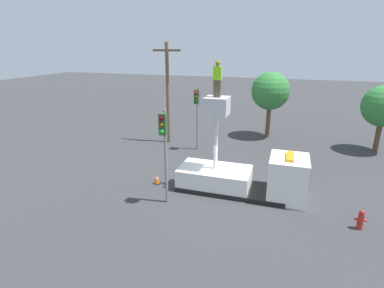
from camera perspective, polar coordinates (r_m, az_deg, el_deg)
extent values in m
plane|color=#38383A|center=(16.61, 7.45, -8.70)|extent=(120.00, 120.00, 0.00)
cube|color=black|center=(16.56, 7.47, -8.33)|extent=(5.70, 2.26, 0.24)
cube|color=white|center=(16.52, 4.32, -6.48)|extent=(3.82, 2.20, 1.17)
cube|color=white|center=(15.95, 17.77, -6.25)|extent=(1.87, 2.20, 2.22)
cube|color=black|center=(15.83, 21.35, -5.10)|extent=(0.03, 1.87, 0.89)
cube|color=orange|center=(15.51, 18.19, -2.28)|extent=(0.36, 1.32, 0.14)
cylinder|color=silver|center=(15.75, 4.56, 0.51)|extent=(0.22, 0.22, 3.06)
cube|color=silver|center=(15.28, 4.74, 7.24)|extent=(1.19, 1.19, 0.90)
cube|color=brown|center=(15.14, 4.83, 10.47)|extent=(0.34, 0.26, 0.84)
cube|color=#8CEA1E|center=(15.06, 4.91, 13.30)|extent=(0.40, 0.26, 0.66)
sphere|color=#9E704C|center=(15.03, 4.95, 14.99)|extent=(0.23, 0.23, 0.23)
cylinder|color=yellow|center=(15.02, 4.96, 15.32)|extent=(0.26, 0.26, 0.09)
cylinder|color=gray|center=(14.40, -5.00, -2.65)|extent=(0.14, 0.14, 4.73)
cube|color=#2D512D|center=(13.69, -5.54, 3.77)|extent=(0.34, 0.28, 1.00)
sphere|color=#490707|center=(13.45, -5.89, 4.86)|extent=(0.22, 0.22, 0.22)
sphere|color=#503C07|center=(13.53, -5.84, 3.58)|extent=(0.22, 0.22, 0.22)
sphere|color=green|center=(13.61, -5.80, 2.32)|extent=(0.22, 0.22, 0.22)
cylinder|color=gray|center=(22.06, 1.03, 4.77)|extent=(0.14, 0.14, 4.67)
cube|color=#2D512D|center=(21.53, 0.89, 9.01)|extent=(0.34, 0.28, 1.00)
sphere|color=red|center=(21.31, 0.75, 9.76)|extent=(0.22, 0.22, 0.22)
sphere|color=#503C07|center=(21.36, 0.74, 8.93)|extent=(0.22, 0.22, 0.22)
sphere|color=#083710|center=(21.41, 0.74, 8.11)|extent=(0.22, 0.22, 0.22)
cylinder|color=#B2231E|center=(14.99, 29.42, -12.71)|extent=(0.25, 0.25, 0.73)
sphere|color=#B2231E|center=(14.79, 29.68, -11.27)|extent=(0.21, 0.21, 0.21)
cylinder|color=#B2231E|center=(14.92, 28.76, -12.43)|extent=(0.12, 0.10, 0.10)
cylinder|color=#B2231E|center=(15.00, 30.16, -12.50)|extent=(0.12, 0.10, 0.10)
cube|color=black|center=(17.36, -6.66, -7.37)|extent=(0.39, 0.39, 0.03)
cone|color=orange|center=(17.24, -6.69, -6.56)|extent=(0.33, 0.33, 0.57)
cylinder|color=white|center=(17.23, -6.70, -6.47)|extent=(0.17, 0.17, 0.08)
cylinder|color=brown|center=(26.22, 14.29, 4.33)|extent=(0.36, 0.36, 2.84)
sphere|color=#337F38|center=(25.75, 14.73, 9.76)|extent=(3.12, 3.12, 3.12)
cylinder|color=brown|center=(25.73, 31.86, 1.29)|extent=(0.36, 0.36, 2.37)
sphere|color=#337F38|center=(25.28, 32.70, 6.09)|extent=(2.95, 2.95, 2.95)
cylinder|color=brown|center=(23.62, -4.64, 9.40)|extent=(0.26, 0.26, 7.74)
cube|color=brown|center=(23.35, -4.85, 17.35)|extent=(2.20, 0.16, 0.16)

